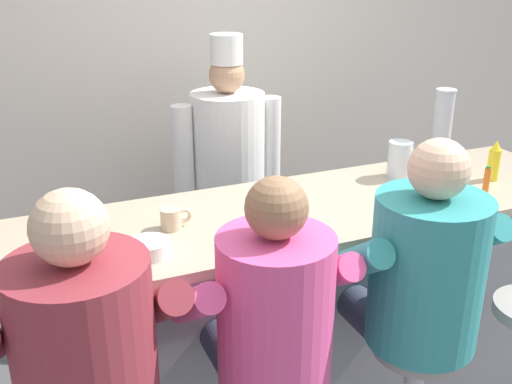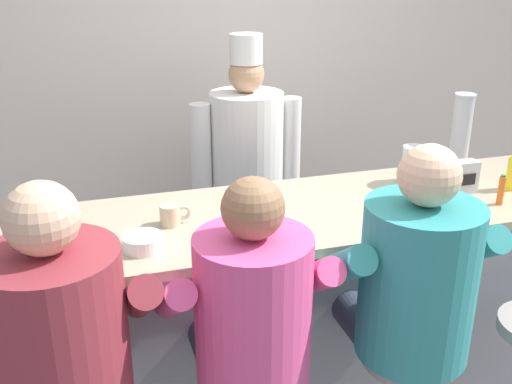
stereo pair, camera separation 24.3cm
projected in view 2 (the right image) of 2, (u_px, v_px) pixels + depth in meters
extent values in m
cube|color=beige|center=(234.00, 70.00, 3.82)|extent=(10.00, 0.06, 2.70)
cube|color=gray|center=(319.00, 311.00, 2.79)|extent=(2.61, 0.71, 0.98)
cube|color=tan|center=(324.00, 211.00, 2.60)|extent=(2.66, 0.74, 0.04)
cylinder|color=red|center=(441.00, 189.00, 2.52)|extent=(0.07, 0.07, 0.20)
cone|color=white|center=(444.00, 161.00, 2.47)|extent=(0.06, 0.06, 0.06)
cylinder|color=orange|center=(501.00, 191.00, 2.60)|extent=(0.03, 0.03, 0.13)
cylinder|color=#287F2D|center=(504.00, 176.00, 2.57)|extent=(0.02, 0.02, 0.01)
cylinder|color=silver|center=(414.00, 165.00, 2.83)|extent=(0.12, 0.12, 0.18)
cube|color=silver|center=(426.00, 162.00, 2.85)|extent=(0.01, 0.01, 0.11)
cylinder|color=white|center=(61.00, 256.00, 2.16)|extent=(0.24, 0.24, 0.02)
ellipsoid|color=#E0BC60|center=(60.00, 250.00, 2.15)|extent=(0.11, 0.08, 0.03)
cylinder|color=white|center=(143.00, 243.00, 2.21)|extent=(0.15, 0.15, 0.06)
cylinder|color=beige|center=(170.00, 215.00, 2.41)|extent=(0.08, 0.08, 0.09)
torus|color=beige|center=(183.00, 212.00, 2.42)|extent=(0.06, 0.01, 0.06)
cylinder|color=#B7BABF|center=(460.00, 138.00, 2.86)|extent=(0.09, 0.09, 0.41)
cylinder|color=silver|center=(466.00, 95.00, 2.79)|extent=(0.10, 0.10, 0.01)
cube|color=silver|center=(463.00, 177.00, 2.73)|extent=(0.13, 0.07, 0.15)
cube|color=black|center=(468.00, 180.00, 2.70)|extent=(0.08, 0.01, 0.05)
cylinder|color=#33384C|center=(38.00, 378.00, 1.98)|extent=(0.15, 0.40, 0.15)
cylinder|color=#33384C|center=(100.00, 367.00, 2.03)|extent=(0.15, 0.40, 0.15)
cylinder|color=maroon|center=(59.00, 340.00, 1.73)|extent=(0.40, 0.40, 0.56)
cylinder|color=maroon|center=(141.00, 298.00, 1.88)|extent=(0.10, 0.43, 0.34)
sphere|color=#DBB28E|center=(41.00, 218.00, 1.58)|extent=(0.21, 0.21, 0.21)
cylinder|color=#33384C|center=(213.00, 349.00, 2.12)|extent=(0.14, 0.37, 0.14)
cylinder|color=#33384C|center=(263.00, 340.00, 2.17)|extent=(0.14, 0.37, 0.14)
cylinder|color=#E54C8C|center=(253.00, 313.00, 1.89)|extent=(0.37, 0.37, 0.53)
cylinder|color=#E54C8C|center=(173.00, 300.00, 1.91)|extent=(0.10, 0.40, 0.32)
cylinder|color=#E54C8C|center=(310.00, 279.00, 2.04)|extent=(0.10, 0.40, 0.32)
sphere|color=#8C6647|center=(253.00, 208.00, 1.76)|extent=(0.19, 0.19, 0.19)
cylinder|color=gray|center=(409.00, 355.00, 2.15)|extent=(0.34, 0.34, 0.05)
cylinder|color=#33384C|center=(360.00, 320.00, 2.29)|extent=(0.15, 0.40, 0.15)
cylinder|color=#33384C|center=(406.00, 312.00, 2.34)|extent=(0.15, 0.40, 0.15)
cylinder|color=teal|center=(417.00, 281.00, 2.04)|extent=(0.40, 0.40, 0.56)
cylinder|color=teal|center=(337.00, 269.00, 2.06)|extent=(0.10, 0.43, 0.34)
cylinder|color=teal|center=(462.00, 249.00, 2.20)|extent=(0.10, 0.43, 0.34)
sphere|color=#DBB28E|center=(429.00, 175.00, 1.90)|extent=(0.21, 0.21, 0.21)
cube|color=#232328|center=(247.00, 248.00, 3.63)|extent=(0.32, 0.17, 0.76)
cube|color=white|center=(249.00, 228.00, 3.53)|extent=(0.29, 0.02, 0.46)
cylinder|color=white|center=(247.00, 142.00, 3.38)|extent=(0.41, 0.41, 0.57)
sphere|color=tan|center=(246.00, 75.00, 3.24)|extent=(0.20, 0.20, 0.20)
cylinder|color=white|center=(246.00, 49.00, 3.19)|extent=(0.18, 0.18, 0.16)
cylinder|color=white|center=(201.00, 147.00, 3.31)|extent=(0.12, 0.12, 0.49)
cylinder|color=white|center=(291.00, 139.00, 3.45)|extent=(0.12, 0.12, 0.49)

